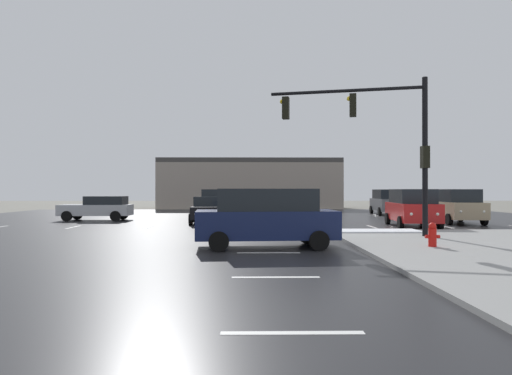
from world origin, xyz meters
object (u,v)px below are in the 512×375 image
object	(u,v)px
traffic_signal_mast	(380,131)
suv_red	(412,207)
suv_tan	(455,205)
suv_blue	(217,204)
suv_navy	(266,217)
suv_grey	(388,201)
sedan_silver	(99,208)
sedan_black	(208,209)
fire_hydrant	(432,235)

from	to	relation	value
traffic_signal_mast	suv_red	xyz separation A→B (m)	(3.38, 5.73, -3.38)
suv_tan	suv_blue	size ratio (longest dim) A/B	1.01
suv_blue	suv_red	bearing A→B (deg)	58.74
suv_navy	suv_blue	bearing A→B (deg)	96.49
traffic_signal_mast	suv_grey	xyz separation A→B (m)	(5.74, 17.75, -3.38)
suv_red	suv_grey	distance (m)	12.25
suv_red	sedan_silver	bearing A→B (deg)	-99.97
suv_tan	sedan_black	distance (m)	14.84
suv_blue	suv_navy	size ratio (longest dim) A/B	0.99
fire_hydrant	suv_red	xyz separation A→B (m)	(2.78, 9.57, 0.55)
sedan_silver	suv_red	world-z (taller)	suv_red
fire_hydrant	suv_red	size ratio (longest dim) A/B	0.16
traffic_signal_mast	suv_red	distance (m)	7.46
suv_red	suv_navy	xyz separation A→B (m)	(-8.23, -8.79, 0.00)
sedan_silver	suv_blue	bearing A→B (deg)	-173.98
sedan_black	suv_grey	distance (m)	16.40
suv_red	fire_hydrant	bearing A→B (deg)	-10.28
suv_red	suv_tan	world-z (taller)	same
suv_tan	suv_blue	xyz separation A→B (m)	(-14.55, 3.67, 0.00)
fire_hydrant	suv_tan	bearing A→B (deg)	62.56
traffic_signal_mast	suv_red	bearing A→B (deg)	-106.86
suv_grey	suv_navy	bearing A→B (deg)	-23.04
fire_hydrant	sedan_black	size ratio (longest dim) A/B	0.17
fire_hydrant	suv_grey	distance (m)	22.19
suv_red	sedan_black	world-z (taller)	suv_red
fire_hydrant	suv_grey	size ratio (longest dim) A/B	0.16
fire_hydrant	suv_blue	distance (m)	17.82
fire_hydrant	traffic_signal_mast	bearing A→B (deg)	98.98
sedan_silver	suv_navy	size ratio (longest dim) A/B	0.92
fire_hydrant	suv_navy	xyz separation A→B (m)	(-5.46, 0.78, 0.55)
fire_hydrant	sedan_silver	xyz separation A→B (m)	(-15.91, 14.88, 0.32)
traffic_signal_mast	suv_tan	size ratio (longest dim) A/B	1.31
suv_red	suv_navy	size ratio (longest dim) A/B	1.01
suv_blue	suv_grey	xyz separation A→B (m)	(13.40, 5.81, 0.00)
sedan_silver	sedan_black	world-z (taller)	same
suv_navy	suv_grey	world-z (taller)	same
suv_blue	suv_navy	xyz separation A→B (m)	(2.81, -15.00, 0.00)
sedan_silver	suv_tan	world-z (taller)	suv_tan
traffic_signal_mast	suv_blue	world-z (taller)	traffic_signal_mast
fire_hydrant	suv_tan	xyz separation A→B (m)	(6.28, 12.10, 0.55)
suv_red	suv_grey	xyz separation A→B (m)	(2.36, 12.02, 0.00)
sedan_black	suv_tan	bearing A→B (deg)	85.18
fire_hydrant	suv_blue	world-z (taller)	suv_blue
sedan_black	sedan_silver	bearing A→B (deg)	-110.66
suv_red	sedan_black	size ratio (longest dim) A/B	1.08
suv_navy	sedan_black	size ratio (longest dim) A/B	1.07
traffic_signal_mast	suv_red	size ratio (longest dim) A/B	1.30
sedan_silver	traffic_signal_mast	bearing A→B (deg)	143.55
sedan_black	suv_grey	size ratio (longest dim) A/B	0.93
suv_grey	suv_tan	bearing A→B (deg)	10.84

